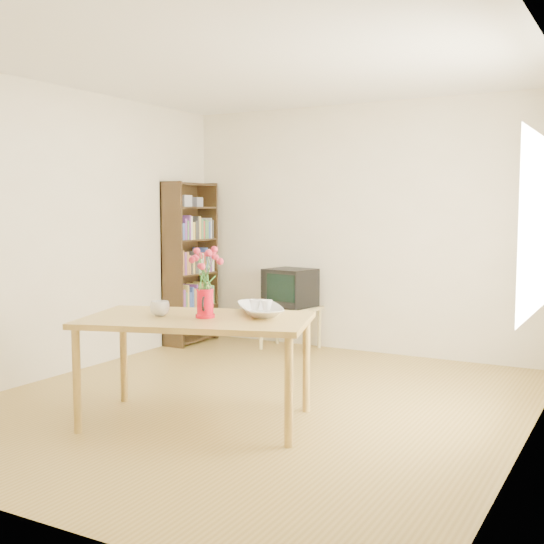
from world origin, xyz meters
The scene contains 11 objects.
room centered at (0.03, 0.00, 1.30)m, with size 4.50×4.50×4.50m.
table centered at (-0.11, -0.60, 0.68)m, with size 1.76×1.33×0.75m.
tv_stand centered at (-0.70, 1.97, 0.39)m, with size 0.60×0.45×0.46m.
bookshelf centered at (-1.85, 1.75, 0.84)m, with size 0.28×0.70×1.80m.
pitcher centered at (-0.04, -0.58, 0.84)m, with size 0.14×0.20×0.21m.
flowers centered at (-0.05, -0.58, 1.11)m, with size 0.23×0.23×0.33m, color #D5324D, non-canonical shape.
mug centered at (-0.36, -0.68, 0.80)m, with size 0.14×0.14×0.11m, color white.
bowl centered at (0.22, -0.28, 0.95)m, with size 0.43×0.43×0.41m, color white.
teacup_a centered at (0.18, -0.28, 0.91)m, with size 0.07×0.07×0.06m, color white.
teacup_b centered at (0.27, -0.26, 0.91)m, with size 0.07×0.07×0.07m, color white.
television centered at (-0.70, 1.98, 0.67)m, with size 0.54×0.51×0.41m.
Camera 1 is at (2.64, -4.47, 1.51)m, focal length 45.00 mm.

